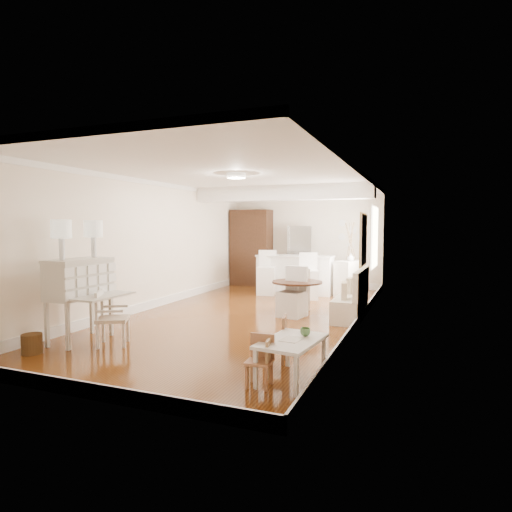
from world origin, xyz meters
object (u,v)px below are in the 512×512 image
Objects in this scene: kids_table at (292,360)px; slip_chair_near at (292,292)px; pantry_cabinet at (251,248)px; slip_chair_far at (297,289)px; fridge at (312,258)px; kids_chair_a at (259,361)px; kids_chair_c at (259,361)px; sideboard at (350,278)px; secretary_bureau at (80,300)px; kids_chair_b at (274,339)px; breakfast_counter at (295,274)px; wicker_basket at (32,344)px; bar_stool_left at (266,273)px; gustavian_armchair at (113,318)px; bar_stool_right at (308,276)px; dining_table at (297,298)px.

slip_chair_near is (-1.02, 3.40, 0.26)m from kids_table.
slip_chair_far is at bearing -53.25° from pantry_cabinet.
slip_chair_near is 0.56× the size of fridge.
kids_chair_a is 0.03m from kids_chair_c.
sideboard is at bearing -142.17° from slip_chair_far.
secretary_bureau reaches higher than kids_table.
fridge is at bearing 108.88° from slip_chair_near.
kids_chair_b is at bearing 178.20° from kids_chair_a.
breakfast_counter is (-1.40, 5.73, 0.19)m from kids_chair_b.
slip_chair_near reaches higher than kids_table.
bar_stool_left reaches higher than wicker_basket.
bar_stool_right is at bearing -47.54° from gustavian_armchair.
kids_table is 0.42m from kids_chair_a.
secretary_bureau is 3.93m from slip_chair_near.
slip_chair_near is 3.99m from fridge.
kids_table is 0.85× the size of bar_stool_right.
breakfast_counter is (1.78, 5.85, -0.14)m from secretary_bureau.
kids_table is at bearing -67.58° from sideboard.
kids_table is at bearing -79.08° from bar_stool_left.
dining_table is (2.77, 3.94, 0.21)m from wicker_basket.
slip_chair_far is 0.50× the size of fridge.
dining_table is at bearing -56.07° from pantry_cabinet.
pantry_cabinet is at bearing -166.35° from kids_chair_a.
pantry_cabinet is at bearing 109.28° from kids_chair_c.
fridge is at bearing -179.34° from kids_chair_a.
secretary_bureau is 1.31× the size of slip_chair_near.
gustavian_armchair reaches higher than kids_table.
kids_chair_b is 2.93m from slip_chair_near.
dining_table is 0.50× the size of breakfast_counter.
secretary_bureau reaches higher than dining_table.
bar_stool_left reaches higher than slip_chair_far.
wicker_basket is (-0.77, -0.78, -0.28)m from gustavian_armchair.
slip_chair_near reaches higher than wicker_basket.
gustavian_armchair is at bearing -99.79° from kids_chair_b.
kids_chair_a is 0.49× the size of bar_stool_right.
wicker_basket is 7.77m from pantry_cabinet.
gustavian_armchair is 4.17m from slip_chair_far.
secretary_bureau is 0.73× the size of fridge.
pantry_cabinet reaches higher than bar_stool_left.
kids_chair_a is at bearing -68.47° from slip_chair_near.
secretary_bureau reaches higher than breakfast_counter.
gustavian_armchair is 2.79m from kids_chair_c.
kids_chair_a is at bearing -12.21° from secretary_bureau.
slip_chair_near is 0.79m from slip_chair_far.
kids_table is 0.97× the size of slip_chair_near.
kids_chair_c is 5.94m from bar_stool_right.
bar_stool_right is 1.29m from sideboard.
bar_stool_left reaches higher than kids_chair_c.
kids_chair_a is 0.24× the size of pantry_cabinet.
kids_chair_c is (-0.28, -0.33, 0.05)m from kids_table.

